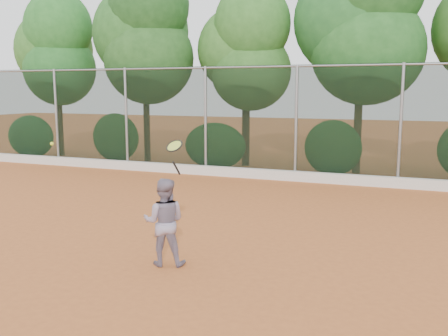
% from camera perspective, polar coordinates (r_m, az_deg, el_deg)
% --- Properties ---
extents(ground, '(80.00, 80.00, 0.00)m').
position_cam_1_polar(ground, '(9.08, -2.33, -8.74)').
color(ground, '#B35C2A').
rests_on(ground, ground).
extents(concrete_curb, '(24.00, 0.20, 0.30)m').
position_cam_1_polar(concrete_curb, '(15.37, 7.95, -0.91)').
color(concrete_curb, beige).
rests_on(concrete_curb, ground).
extents(tennis_player, '(0.80, 0.71, 1.39)m').
position_cam_1_polar(tennis_player, '(7.96, -6.84, -6.13)').
color(tennis_player, gray).
rests_on(tennis_player, ground).
extents(chainlink_fence, '(24.09, 0.09, 3.50)m').
position_cam_1_polar(chainlink_fence, '(15.35, 8.25, 5.50)').
color(chainlink_fence, black).
rests_on(chainlink_fence, ground).
extents(foliage_backdrop, '(23.70, 3.63, 7.55)m').
position_cam_1_polar(foliage_backdrop, '(17.45, 8.18, 14.27)').
color(foliage_backdrop, '#432F19').
rests_on(foliage_backdrop, ground).
extents(tennis_racket, '(0.30, 0.29, 0.56)m').
position_cam_1_polar(tennis_racket, '(7.60, -5.67, 2.24)').
color(tennis_racket, black).
rests_on(tennis_racket, ground).
extents(tennis_ball_in_flight, '(0.06, 0.06, 0.06)m').
position_cam_1_polar(tennis_ball_in_flight, '(9.06, -19.08, 2.64)').
color(tennis_ball_in_flight, '#CFE032').
rests_on(tennis_ball_in_flight, ground).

